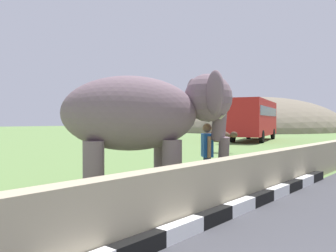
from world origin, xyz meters
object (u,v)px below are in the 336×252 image
(bus_red, at_px, (254,117))
(cow_near, at_px, (218,137))
(person_handler, at_px, (207,153))
(elephant, at_px, (147,115))

(bus_red, bearing_deg, cow_near, -163.05)
(person_handler, height_order, cow_near, person_handler)
(elephant, height_order, cow_near, elephant)
(elephant, distance_m, person_handler, 1.87)
(person_handler, xyz_separation_m, cow_near, (9.09, 5.19, -0.06))
(bus_red, bearing_deg, elephant, -160.14)
(person_handler, bearing_deg, elephant, 154.77)
(elephant, relative_size, person_handler, 2.38)
(elephant, bearing_deg, cow_near, 23.07)
(bus_red, relative_size, cow_near, 5.39)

